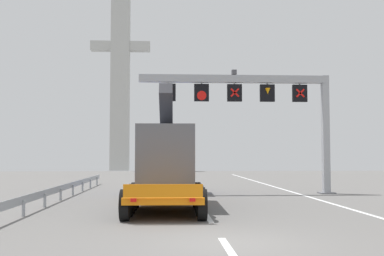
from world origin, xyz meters
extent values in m
plane|color=slate|center=(0.00, 0.00, 0.00)|extent=(112.00, 112.00, 0.00)
cube|color=silver|center=(-0.08, -0.61, 0.01)|extent=(0.20, 2.60, 0.01)
cube|color=silver|center=(-0.08, 4.77, 0.01)|extent=(0.20, 2.60, 0.01)
cube|color=silver|center=(-0.08, 10.16, 0.01)|extent=(0.20, 2.60, 0.01)
cube|color=silver|center=(-0.08, 15.54, 0.01)|extent=(0.20, 2.60, 0.01)
cube|color=silver|center=(-0.08, 20.93, 0.01)|extent=(0.20, 2.60, 0.01)
cube|color=silver|center=(-0.08, 26.31, 0.01)|extent=(0.20, 2.60, 0.01)
cube|color=silver|center=(-0.08, 31.70, 0.01)|extent=(0.20, 2.60, 0.01)
cube|color=silver|center=(-0.08, 37.09, 0.01)|extent=(0.20, 2.60, 0.01)
cube|color=silver|center=(-0.08, 42.47, 0.01)|extent=(0.20, 2.60, 0.01)
cube|color=silver|center=(-0.08, 47.86, 0.01)|extent=(0.20, 2.60, 0.01)
cube|color=silver|center=(6.20, 12.00, 0.01)|extent=(0.20, 63.00, 0.01)
cube|color=#9EA0A5|center=(7.94, 15.43, 3.55)|extent=(0.40, 0.40, 7.10)
cube|color=slate|center=(7.94, 15.43, 0.04)|extent=(0.90, 0.90, 0.08)
cube|color=#9EA0A5|center=(2.44, 15.43, 6.85)|extent=(11.41, 0.44, 0.44)
cube|color=#4C4C51|center=(2.41, 15.43, 7.25)|extent=(0.28, 0.40, 0.28)
cube|color=black|center=(6.40, 15.43, 6.02)|extent=(0.87, 0.24, 1.03)
cube|color=#9EA0A5|center=(6.40, 15.43, 6.58)|extent=(0.08, 0.08, 0.16)
cube|color=red|center=(6.40, 15.30, 6.02)|extent=(0.54, 0.02, 0.54)
cube|color=red|center=(6.40, 15.30, 6.02)|extent=(0.54, 0.02, 0.54)
cube|color=black|center=(4.42, 15.43, 6.02)|extent=(0.87, 0.24, 1.03)
cube|color=#9EA0A5|center=(4.42, 15.43, 6.58)|extent=(0.08, 0.08, 0.16)
cone|color=orange|center=(4.42, 15.30, 6.12)|extent=(0.31, 0.31, 0.36)
cube|color=black|center=(2.44, 15.43, 6.02)|extent=(0.87, 0.24, 1.03)
cube|color=#9EA0A5|center=(2.44, 15.43, 6.58)|extent=(0.08, 0.08, 0.16)
cube|color=red|center=(2.44, 15.30, 6.02)|extent=(0.54, 0.02, 0.54)
cube|color=red|center=(2.44, 15.30, 6.02)|extent=(0.54, 0.02, 0.54)
cube|color=black|center=(0.46, 15.43, 6.02)|extent=(0.87, 0.24, 1.03)
cube|color=#9EA0A5|center=(0.46, 15.43, 6.58)|extent=(0.08, 0.08, 0.16)
cone|color=red|center=(0.46, 15.30, 5.83)|extent=(0.56, 0.02, 0.56)
cube|color=black|center=(-1.52, 15.43, 6.02)|extent=(0.87, 0.24, 1.03)
cube|color=#9EA0A5|center=(-1.52, 15.43, 6.58)|extent=(0.08, 0.08, 0.16)
cube|color=red|center=(-1.52, 15.30, 6.02)|extent=(0.54, 0.02, 0.54)
cube|color=red|center=(-1.52, 15.30, 6.02)|extent=(0.54, 0.02, 0.54)
cube|color=orange|center=(-1.61, 8.75, 0.73)|extent=(2.99, 10.45, 0.24)
cube|color=orange|center=(-1.71, 3.47, 1.10)|extent=(2.66, 0.13, 0.44)
cylinder|color=black|center=(-3.05, 4.27, 0.55)|extent=(0.34, 1.11, 1.10)
cylinder|color=black|center=(-0.35, 4.22, 0.55)|extent=(0.34, 1.11, 1.10)
cylinder|color=black|center=(-3.03, 5.32, 0.55)|extent=(0.34, 1.11, 1.10)
cylinder|color=black|center=(-0.33, 5.27, 0.55)|extent=(0.34, 1.11, 1.10)
cylinder|color=black|center=(-3.01, 6.37, 0.55)|extent=(0.34, 1.11, 1.10)
cylinder|color=black|center=(-0.31, 6.32, 0.55)|extent=(0.34, 1.11, 1.10)
cylinder|color=black|center=(-2.99, 7.42, 0.55)|extent=(0.34, 1.11, 1.10)
cylinder|color=black|center=(-0.29, 7.37, 0.55)|extent=(0.34, 1.11, 1.10)
cylinder|color=black|center=(-2.97, 8.47, 0.55)|extent=(0.34, 1.11, 1.10)
cylinder|color=black|center=(-0.27, 8.42, 0.55)|extent=(0.34, 1.11, 1.10)
cube|color=#1E38AD|center=(-1.49, 15.85, 2.10)|extent=(2.63, 3.25, 3.10)
cube|color=black|center=(-1.49, 15.85, 2.80)|extent=(2.66, 3.27, 0.60)
cylinder|color=black|center=(-2.76, 16.75, 0.55)|extent=(0.36, 1.11, 1.10)
cylinder|color=black|center=(-0.18, 16.70, 0.55)|extent=(0.36, 1.11, 1.10)
cylinder|color=black|center=(-2.79, 14.75, 0.55)|extent=(0.36, 1.11, 1.10)
cylinder|color=black|center=(-0.22, 14.70, 0.55)|extent=(0.36, 1.11, 1.10)
cube|color=#565B66|center=(-1.61, 9.15, 2.20)|extent=(2.48, 5.76, 2.70)
cube|color=#2D2D33|center=(-1.62, 8.29, 4.15)|extent=(0.61, 2.95, 2.29)
cube|color=red|center=(-2.69, 3.45, 0.80)|extent=(0.20, 0.06, 0.12)
cube|color=red|center=(-0.73, 3.41, 0.80)|extent=(0.20, 0.06, 0.12)
cube|color=#999EA3|center=(-7.01, 11.89, 0.60)|extent=(0.04, 27.77, 0.32)
cube|color=#999EA3|center=(-6.95, 5.71, 0.30)|extent=(0.10, 0.10, 0.60)
cube|color=#999EA3|center=(-6.95, 8.80, 0.30)|extent=(0.10, 0.10, 0.60)
cube|color=#999EA3|center=(-6.95, 11.89, 0.30)|extent=(0.10, 0.10, 0.60)
cube|color=#999EA3|center=(-6.95, 14.97, 0.30)|extent=(0.10, 0.10, 0.60)
cube|color=#999EA3|center=(-6.95, 18.06, 0.30)|extent=(0.10, 0.10, 0.60)
cube|color=#999EA3|center=(-6.95, 21.14, 0.30)|extent=(0.10, 0.10, 0.60)
cube|color=#999EA3|center=(-6.95, 24.23, 0.30)|extent=(0.10, 0.10, 0.60)
cube|color=#B7B7B2|center=(-8.75, 59.18, 15.26)|extent=(2.80, 2.00, 30.52)
cube|color=#B7B7B2|center=(-8.75, 59.18, 18.92)|extent=(9.00, 1.60, 1.40)
camera|label=1|loc=(-1.58, -12.35, 2.28)|focal=44.02mm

